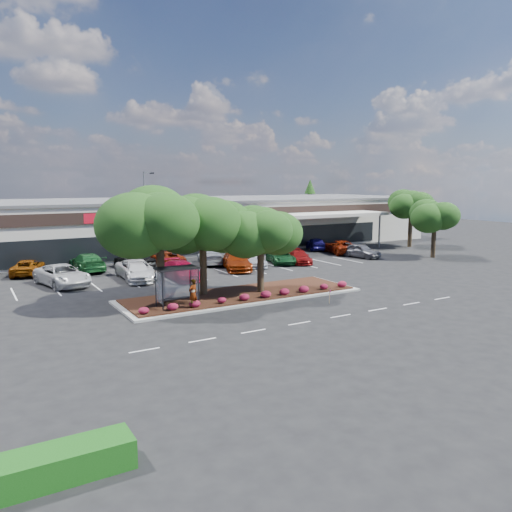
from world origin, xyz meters
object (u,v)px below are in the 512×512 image
survey_stake (330,294)px  car_0 (62,275)px  light_pole (146,219)px  car_1 (137,269)px

survey_stake → car_0: 21.91m
light_pole → survey_stake: (3.56, -29.02, -3.63)m
survey_stake → car_0: bearing=133.4°
car_0 → car_1: 6.16m
light_pole → car_0: bearing=-131.2°
survey_stake → car_1: bearing=119.4°
light_pole → car_1: (-5.33, -13.28, -3.45)m
light_pole → survey_stake: light_pole is taller
survey_stake → car_1: (-8.89, 15.75, 0.18)m
car_0 → light_pole: bearing=35.2°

